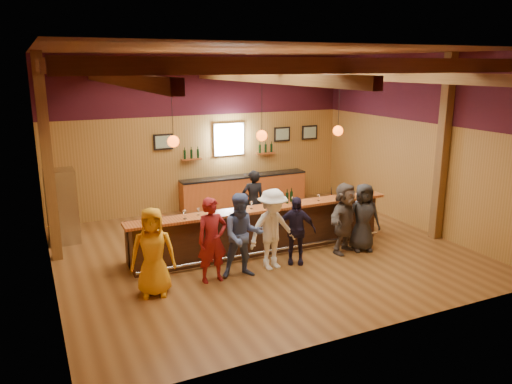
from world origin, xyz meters
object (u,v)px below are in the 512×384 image
Objects in this scene: stainless_fridge at (62,206)px; customer_navy at (295,230)px; back_bar_cabinet at (244,190)px; customer_white at (273,229)px; customer_denim at (243,236)px; bottle_a at (287,198)px; customer_brown at (345,218)px; bar_counter at (259,228)px; bartender at (253,202)px; customer_orange at (153,252)px; customer_redvest at (212,240)px; customer_dark at (363,217)px; ice_bucket at (272,199)px.

customer_navy is at bearing -38.60° from stainless_fridge.
customer_white is at bearing -106.83° from back_bar_cabinet.
customer_denim is 1.17× the size of customer_navy.
customer_navy is at bearing -106.35° from bottle_a.
customer_denim is at bearing 160.14° from customer_brown.
bar_counter is 4.81m from stainless_fridge.
customer_denim reaches higher than customer_white.
back_bar_cabinet is 2.57m from bartender.
customer_brown is 2.53m from bartender.
customer_orange is at bearing -166.37° from customer_denim.
customer_white is at bearing 18.11° from customer_orange.
customer_white reaches higher than customer_orange.
customer_redvest reaches higher than customer_brown.
customer_orange is 1.84m from customer_denim.
customer_brown reaches higher than back_bar_cabinet.
customer_dark is 4.79× the size of bottle_a.
customer_dark is at bearing 29.05° from customer_navy.
customer_denim is 2.78m from bartender.
bartender is at bearing 98.72° from bottle_a.
stainless_fridge is at bearing 123.56° from customer_orange.
bartender is (4.49, -1.30, -0.08)m from stainless_fridge.
back_bar_cabinet is 2.30× the size of customer_white.
customer_white is (2.57, 0.16, 0.02)m from customer_orange.
customer_denim is at bearing -49.91° from stainless_fridge.
bar_counter is 2.05m from customer_redvest.
ice_bucket is (1.20, 1.04, 0.37)m from customer_denim.
customer_orange is at bearing -160.82° from customer_dark.
customer_navy is 0.94× the size of customer_dark.
customer_white is at bearing 20.38° from customer_denim.
bar_counter is 1.18m from customer_navy.
customer_white is at bearing -102.09° from bar_counter.
customer_orange is 3.16m from customer_navy.
customer_orange is 3.25m from ice_bucket.
ice_bucket is at bearing -104.24° from back_bar_cabinet.
stainless_fridge reaches higher than ice_bucket.
stainless_fridge is at bearing 123.56° from customer_brown.
customer_dark is at bearing -26.59° from bar_counter.
customer_redvest is at bearing -161.47° from customer_dark.
customer_orange is 0.97× the size of customer_white.
ice_bucket is (-1.46, 0.77, 0.42)m from customer_brown.
back_bar_cabinet is 12.02× the size of bottle_a.
customer_denim reaches higher than bartender.
bar_counter is 3.13m from customer_orange.
customer_navy is at bearing 18.63° from customer_orange.
bartender is at bearing -108.53° from back_bar_cabinet.
customer_dark is at bearing -23.53° from ice_bucket.
back_bar_cabinet is 2.51× the size of customer_dark.
ice_bucket is (4.33, -2.68, 0.34)m from stainless_fridge.
customer_navy is 1.01m from ice_bucket.
customer_redvest is 1.36m from customer_white.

